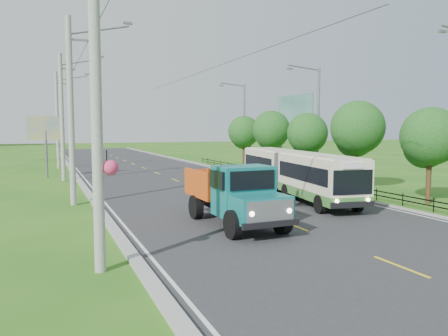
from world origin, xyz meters
TOP-DOWN VIEW (x-y plane):
  - ground at (0.00, 0.00)m, footprint 240.00×240.00m
  - road at (0.00, 20.00)m, footprint 14.00×120.00m
  - curb_left at (-7.20, 20.00)m, footprint 0.40×120.00m
  - curb_right at (7.15, 20.00)m, footprint 0.30×120.00m
  - edge_line_left at (-6.65, 20.00)m, footprint 0.12×120.00m
  - edge_line_right at (6.65, 20.00)m, footprint 0.12×120.00m
  - centre_dash at (0.00, 0.00)m, footprint 0.12×2.20m
  - railing_right at (8.00, 14.00)m, footprint 0.04×40.00m
  - pole_nearest at (-8.24, -3.00)m, footprint 3.51×0.44m
  - pole_near at (-8.26, 9.00)m, footprint 3.51×0.32m
  - pole_mid at (-8.26, 21.00)m, footprint 3.51×0.32m
  - pole_far at (-8.26, 33.00)m, footprint 3.51×0.32m
  - tree_second at (9.86, 2.14)m, footprint 3.18×3.26m
  - tree_third at (9.86, 8.14)m, footprint 3.60×3.62m
  - tree_fourth at (9.86, 14.14)m, footprint 3.24×3.31m
  - tree_fifth at (9.86, 20.14)m, footprint 3.48×3.52m
  - tree_back at (9.86, 26.14)m, footprint 3.30×3.36m
  - streetlight_mid at (10.64, 14.00)m, footprint 3.02×0.20m
  - streetlight_far at (10.64, 28.00)m, footprint 3.02×0.20m
  - planter_near at (8.60, 6.00)m, footprint 0.64×0.64m
  - planter_mid at (8.60, 14.00)m, footprint 0.64×0.64m
  - planter_far at (8.60, 22.00)m, footprint 0.64×0.64m
  - billboard_left at (-9.50, 24.00)m, footprint 3.00×0.20m
  - billboard_right at (12.30, 20.00)m, footprint 0.24×6.00m
  - bus at (4.44, 7.24)m, footprint 4.25×13.93m
  - dump_truck at (-2.27, 1.10)m, footprint 2.58×6.28m

SIDE VIEW (x-z plane):
  - ground at x=0.00m, z-range 0.00..0.00m
  - road at x=0.00m, z-range 0.00..0.02m
  - edge_line_left at x=-6.65m, z-range 0.02..0.02m
  - edge_line_right at x=6.65m, z-range 0.02..0.02m
  - centre_dash at x=0.00m, z-range 0.02..0.02m
  - curb_right at x=7.15m, z-range 0.00..0.10m
  - curb_left at x=-7.20m, z-range 0.00..0.15m
  - planter_near at x=8.60m, z-range -0.05..0.62m
  - planter_mid at x=8.60m, z-range -0.05..0.62m
  - planter_far at x=8.60m, z-range -0.05..0.62m
  - railing_right at x=8.00m, z-range 0.00..0.60m
  - dump_truck at x=-2.27m, z-range 0.17..2.79m
  - bus at x=4.44m, z-range 0.27..2.93m
  - tree_second at x=9.86m, z-range 0.87..6.17m
  - tree_fourth at x=9.86m, z-range 0.89..6.29m
  - tree_back at x=9.86m, z-range 0.90..6.40m
  - tree_fifth at x=9.86m, z-range 0.95..6.75m
  - billboard_left at x=-9.50m, z-range 1.27..6.47m
  - tree_third at x=9.86m, z-range 0.99..6.99m
  - streetlight_mid at x=10.64m, z-range 0.37..9.44m
  - streetlight_far at x=10.64m, z-range 0.37..9.44m
  - pole_nearest at x=-8.24m, z-range -0.06..9.94m
  - pole_near at x=-8.26m, z-range 0.09..10.09m
  - pole_mid at x=-8.26m, z-range 0.09..10.09m
  - pole_far at x=-8.26m, z-range 0.09..10.09m
  - billboard_right at x=12.30m, z-range 1.69..8.99m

